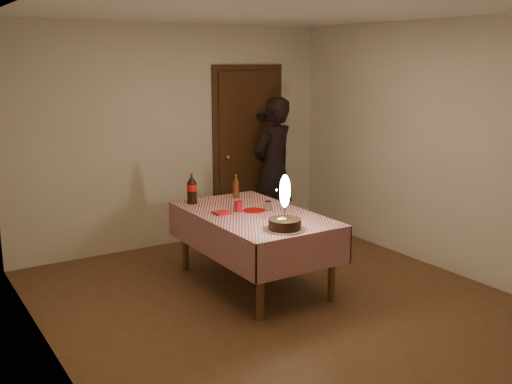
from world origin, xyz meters
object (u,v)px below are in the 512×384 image
Objects in this scene: red_cup at (239,206)px; amber_bottle_right at (236,187)px; clear_cup at (268,206)px; cola_bottle at (192,189)px; birthday_cake at (285,217)px; dining_table at (253,223)px; red_plate at (254,210)px; photographer at (273,168)px.

red_cup is 0.58m from amber_bottle_right.
amber_bottle_right is (-0.00, 0.63, 0.07)m from clear_cup.
birthday_cake is at bearing -78.57° from cola_bottle.
red_cup is 0.60m from cola_bottle.
dining_table is at bearing -173.42° from clear_cup.
birthday_cake reaches higher than cola_bottle.
red_plate is at bearing -57.53° from cola_bottle.
photographer reaches higher than amber_bottle_right.
red_cup is at bearing 91.47° from birthday_cake.
amber_bottle_right is (0.18, 0.65, 0.22)m from dining_table.
dining_table is 1.71m from photographer.
birthday_cake is at bearing -88.53° from red_cup.
dining_table is 0.22m from red_cup.
red_plate is 0.69× the size of cola_bottle.
amber_bottle_right is at bearing 74.16° from dining_table.
photographer is (1.09, 1.29, 0.24)m from dining_table.
photographer reaches higher than cola_bottle.
cola_bottle is at bearing 114.48° from red_cup.
photographer is at bearing 49.53° from red_plate.
dining_table is 0.13m from red_plate.
photographer is at bearing 54.34° from clear_cup.
red_plate is (0.12, 0.70, -0.11)m from birthday_cake.
photographer is at bearing 23.56° from cola_bottle.
amber_bottle_right is (0.51, -0.02, -0.03)m from cola_bottle.
red_plate is at bearing -25.64° from red_cup.
cola_bottle reaches higher than clear_cup.
birthday_cake is 1.33m from cola_bottle.
amber_bottle_right reaches higher than red_plate.
red_cup reaches higher than clear_cup.
red_plate is at bearing 52.46° from dining_table.
clear_cup is (0.18, 0.02, 0.14)m from dining_table.
photographer reaches higher than red_cup.
photographer is (0.91, 1.27, 0.10)m from clear_cup.
amber_bottle_right is (0.13, 0.58, 0.11)m from red_plate.
clear_cup is at bearing -89.94° from amber_bottle_right.
birthday_cake reaches higher than red_cup.
red_cup reaches higher than red_plate.
birthday_cake is 0.70m from clear_cup.
cola_bottle reaches higher than dining_table.
red_plate is 0.86× the size of amber_bottle_right.
dining_table is 0.99× the size of photographer.
clear_cup is 0.28× the size of cola_bottle.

